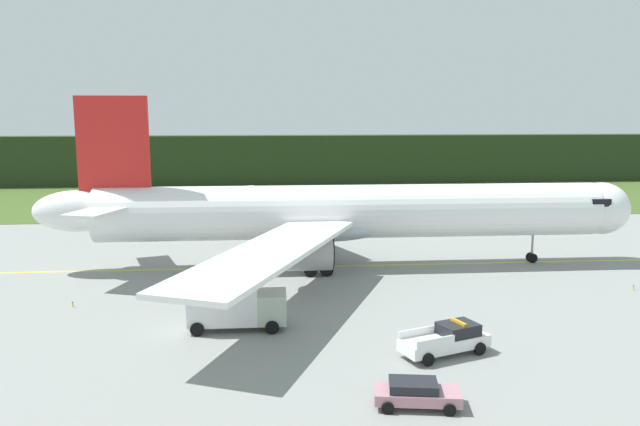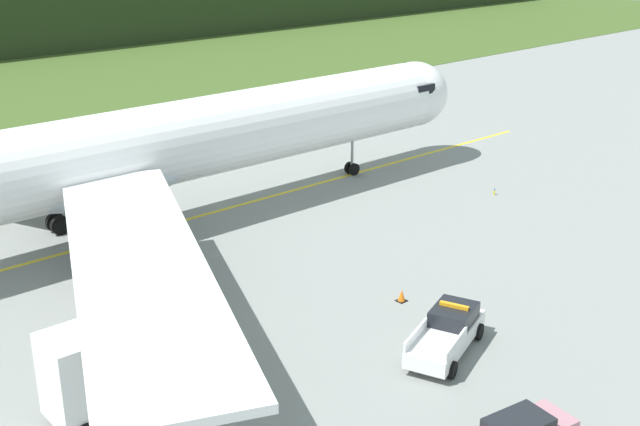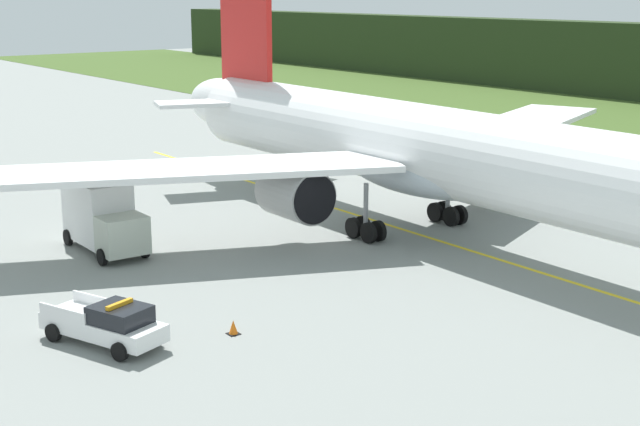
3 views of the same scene
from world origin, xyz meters
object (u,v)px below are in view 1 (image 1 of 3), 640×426
(ops_pickup_truck, at_px, (447,339))
(apron_cone, at_px, (457,322))
(staff_car, at_px, (416,393))
(catering_truck, at_px, (233,300))
(airliner, at_px, (342,213))

(ops_pickup_truck, bearing_deg, apron_cone, 65.52)
(staff_car, xyz_separation_m, apron_cone, (5.63, 10.95, -0.40))
(staff_car, bearing_deg, apron_cone, 62.78)
(ops_pickup_truck, relative_size, catering_truck, 0.90)
(ops_pickup_truck, distance_m, catering_truck, 14.08)
(ops_pickup_truck, height_order, apron_cone, ops_pickup_truck)
(ops_pickup_truck, distance_m, apron_cone, 5.14)
(staff_car, height_order, apron_cone, staff_car)
(staff_car, distance_m, apron_cone, 12.32)
(airliner, distance_m, catering_truck, 18.92)
(staff_car, bearing_deg, airliner, 89.83)
(ops_pickup_truck, bearing_deg, catering_truck, 156.46)
(airliner, relative_size, apron_cone, 89.75)
(catering_truck, xyz_separation_m, staff_car, (9.35, -11.91, -1.28))
(catering_truck, bearing_deg, airliner, 59.65)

